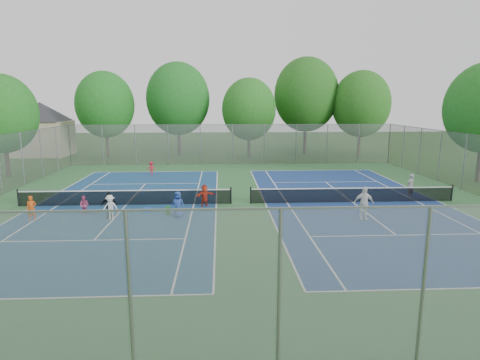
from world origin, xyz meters
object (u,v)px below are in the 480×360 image
object	(u,v)px
net_right	(353,195)
ball_crate	(147,210)
ball_hopper	(168,211)
instructor	(410,186)
net_left	(126,198)

from	to	relation	value
net_right	ball_crate	bearing A→B (deg)	-171.49
ball_hopper	ball_crate	bearing A→B (deg)	159.23
instructor	net_right	bearing A→B (deg)	-13.39
net_right	instructor	xyz separation A→B (m)	(4.13, 0.95, 0.35)
net_left	instructor	distance (m)	18.16
instructor	ball_crate	bearing A→B (deg)	-16.67
ball_crate	instructor	bearing A→B (deg)	9.62
net_right	instructor	world-z (taller)	instructor
ball_crate	ball_hopper	size ratio (longest dim) A/B	0.74
net_right	ball_crate	xyz separation A→B (m)	(-12.41, -1.86, -0.30)
net_right	ball_hopper	size ratio (longest dim) A/B	27.00
net_right	instructor	size ratio (longest dim) A/B	7.99
net_left	ball_hopper	size ratio (longest dim) A/B	27.00
ball_hopper	instructor	xyz separation A→B (m)	(15.31, 3.27, 0.57)
instructor	net_left	bearing A→B (deg)	-23.31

